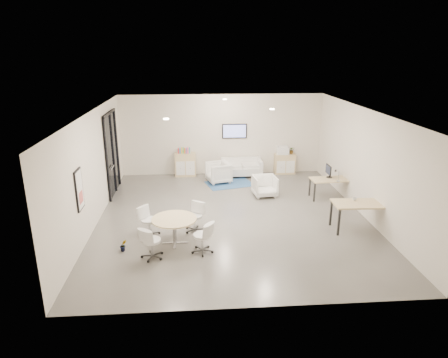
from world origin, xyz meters
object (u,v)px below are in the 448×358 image
armchair_right (265,185)px  armchair_left (218,171)px  loveseat (241,168)px  desk_front (361,206)px  round_table (174,221)px  sideboard_left (185,165)px  desk_rear (330,181)px  sideboard_right (285,164)px

armchair_right → armchair_left: bearing=127.1°
loveseat → desk_front: desk_front is taller
round_table → sideboard_left: bearing=88.2°
desk_rear → desk_front: bearing=-93.3°
sideboard_right → loveseat: sideboard_right is taller
armchair_left → round_table: bearing=-31.5°
desk_front → round_table: size_ratio=1.33×
sideboard_left → round_table: (-0.19, -5.88, 0.16)m
sideboard_right → desk_rear: 3.07m
desk_rear → desk_front: (0.01, -2.49, 0.09)m
loveseat → armchair_right: (0.53, -2.37, 0.07)m
sideboard_left → sideboard_right: sideboard_left is taller
desk_rear → round_table: 5.93m
desk_front → armchair_left: bearing=131.4°
sideboard_left → desk_rear: bearing=-30.5°
armchair_right → desk_rear: armchair_right is taller
loveseat → armchair_left: (-0.98, -0.75, 0.10)m
sideboard_right → armchair_left: (-2.77, -0.93, 0.01)m
loveseat → armchair_left: armchair_left is taller
armchair_right → loveseat: bearing=96.7°
sideboard_left → round_table: size_ratio=0.80×
armchair_left → desk_front: (3.69, -4.49, 0.29)m
armchair_left → armchair_right: size_ratio=1.08×
sideboard_right → desk_front: 5.51m
desk_front → round_table: desk_front is taller
armchair_left → desk_rear: 4.19m
armchair_left → desk_rear: bearing=46.3°
armchair_left → armchair_right: bearing=27.8°
loveseat → desk_front: (2.72, -5.24, 0.39)m
armchair_right → sideboard_right: bearing=57.7°
loveseat → desk_front: bearing=-64.3°
sideboard_left → desk_rear: 5.74m
desk_rear → desk_front: 2.50m
armchair_right → desk_front: bearing=-58.6°
loveseat → sideboard_left: bearing=174.2°
sideboard_right → sideboard_left: bearing=-179.8°
armchair_right → round_table: (-2.96, -3.35, 0.23)m
sideboard_left → armchair_right: bearing=-42.4°
armchair_right → desk_front: (2.19, -2.87, 0.32)m
armchair_left → loveseat: bearing=112.4°
sideboard_right → desk_front: sideboard_right is taller
sideboard_right → loveseat: (-1.79, -0.18, -0.09)m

